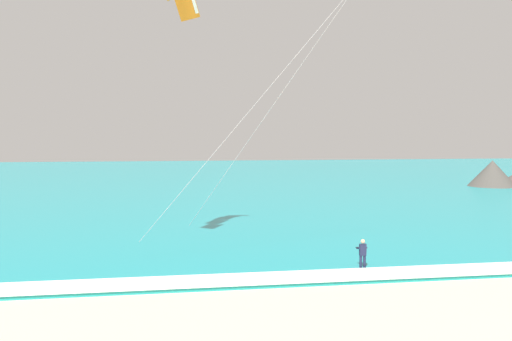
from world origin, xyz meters
The scene contains 5 objects.
sea centered at (0.00, 72.08, 0.10)m, with size 200.00×120.00×0.20m, color teal.
surf_foam centered at (0.00, 13.08, 0.22)m, with size 200.00×2.16×0.04m, color white.
surfboard centered at (-4.98, 14.37, 0.03)m, with size 0.51×1.42×0.09m.
kitesurfer centered at (-4.98, 14.38, 0.94)m, with size 0.55×0.53×1.69m.
headland_right centered at (29.02, 53.72, 1.44)m, with size 9.73×7.75×3.70m.
Camera 1 is at (-14.62, -11.30, 7.05)m, focal length 36.86 mm.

